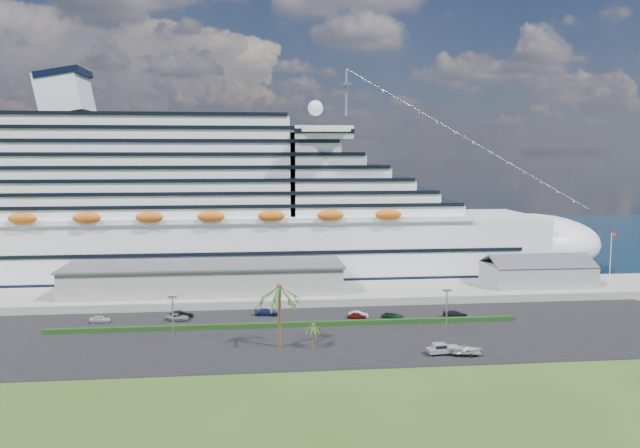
{
  "coord_description": "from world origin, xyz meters",
  "views": [
    {
      "loc": [
        -14.03,
        -97.74,
        32.58
      ],
      "look_at": [
        -0.42,
        30.0,
        17.85
      ],
      "focal_mm": 35.0,
      "sensor_mm": 36.0,
      "label": 1
    }
  ],
  "objects": [
    {
      "name": "boat_trailer",
      "position": [
        19.62,
        -3.78,
        1.21
      ],
      "size": [
        5.93,
        4.36,
        1.64
      ],
      "color": "gray",
      "rests_on": "asphalt_lot"
    },
    {
      "name": "parked_car_0",
      "position": [
        -43.69,
        22.86,
        0.79
      ],
      "size": [
        3.93,
        1.59,
        1.34
      ],
      "primitive_type": "imported",
      "rotation": [
        0.0,
        0.0,
        1.57
      ],
      "color": "silver",
      "rests_on": "asphalt_lot"
    },
    {
      "name": "parked_car_5",
      "position": [
        6.21,
        20.92,
        0.77
      ],
      "size": [
        4.17,
        2.16,
        1.31
      ],
      "primitive_type": "imported",
      "rotation": [
        0.0,
        0.0,
        1.37
      ],
      "color": "silver",
      "rests_on": "asphalt_lot"
    },
    {
      "name": "lamp_post_left",
      "position": [
        -28.0,
        8.0,
        5.34
      ],
      "size": [
        1.6,
        0.35,
        8.27
      ],
      "color": "gray",
      "rests_on": "asphalt_lot"
    },
    {
      "name": "parked_car_4",
      "position": [
        5.91,
        20.64,
        0.77
      ],
      "size": [
        3.89,
        1.7,
        1.3
      ],
      "primitive_type": "imported",
      "rotation": [
        0.0,
        0.0,
        1.53
      ],
      "color": "maroon",
      "rests_on": "asphalt_lot"
    },
    {
      "name": "port_shed",
      "position": [
        52.0,
        40.0,
        4.4
      ],
      "size": [
        24.0,
        12.31,
        7.37
      ],
      "color": "gray",
      "rests_on": "wharf"
    },
    {
      "name": "parked_car_7",
      "position": [
        25.38,
        19.3,
        0.83
      ],
      "size": [
        5.12,
        2.61,
        1.42
      ],
      "primitive_type": "imported",
      "rotation": [
        0.0,
        0.0,
        1.44
      ],
      "color": "black",
      "rests_on": "asphalt_lot"
    },
    {
      "name": "asphalt_lot",
      "position": [
        0.0,
        11.0,
        0.06
      ],
      "size": [
        140.0,
        38.0,
        0.12
      ],
      "primitive_type": "cube",
      "color": "black",
      "rests_on": "ground"
    },
    {
      "name": "palm_short",
      "position": [
        -4.5,
        2.5,
        3.67
      ],
      "size": [
        3.53,
        3.53,
        4.56
      ],
      "color": "#47301E",
      "rests_on": "ground"
    },
    {
      "name": "ground",
      "position": [
        0.0,
        0.0,
        0.0
      ],
      "size": [
        420.0,
        420.0,
        0.0
      ],
      "primitive_type": "plane",
      "color": "#344E1A",
      "rests_on": "ground"
    },
    {
      "name": "flagpole",
      "position": [
        70.04,
        40.0,
        8.27
      ],
      "size": [
        1.08,
        0.16,
        12.0
      ],
      "color": "silver",
      "rests_on": "wharf"
    },
    {
      "name": "water",
      "position": [
        0.0,
        130.0,
        0.01
      ],
      "size": [
        420.0,
        160.0,
        0.02
      ],
      "primitive_type": "cube",
      "color": "#0B1F32",
      "rests_on": "ground"
    },
    {
      "name": "wharf",
      "position": [
        0.0,
        40.0,
        0.9
      ],
      "size": [
        240.0,
        20.0,
        1.8
      ],
      "primitive_type": "cube",
      "color": "gray",
      "rests_on": "ground"
    },
    {
      "name": "cruise_ship",
      "position": [
        -21.53,
        64.0,
        16.69
      ],
      "size": [
        191.0,
        38.0,
        54.0
      ],
      "color": "silver",
      "rests_on": "ground"
    },
    {
      "name": "parked_car_6",
      "position": [
        12.86,
        19.43,
        0.74
      ],
      "size": [
        4.92,
        3.68,
        1.24
      ],
      "primitive_type": "imported",
      "rotation": [
        0.0,
        0.0,
        1.16
      ],
      "color": "black",
      "rests_on": "asphalt_lot"
    },
    {
      "name": "parked_car_3",
      "position": [
        -11.82,
        24.78,
        0.8
      ],
      "size": [
        4.93,
        2.59,
        1.36
      ],
      "primitive_type": "imported",
      "rotation": [
        0.0,
        0.0,
        1.42
      ],
      "color": "#152149",
      "rests_on": "asphalt_lot"
    },
    {
      "name": "hedge",
      "position": [
        -8.0,
        16.0,
        0.57
      ],
      "size": [
        88.0,
        1.1,
        0.9
      ],
      "primitive_type": "cube",
      "color": "black",
      "rests_on": "asphalt_lot"
    },
    {
      "name": "lamp_post_right",
      "position": [
        20.0,
        8.0,
        5.34
      ],
      "size": [
        1.6,
        0.35,
        8.27
      ],
      "color": "gray",
      "rests_on": "asphalt_lot"
    },
    {
      "name": "terminal_building",
      "position": [
        -25.0,
        40.0,
        5.01
      ],
      "size": [
        61.0,
        15.0,
        6.3
      ],
      "color": "gray",
      "rests_on": "wharf"
    },
    {
      "name": "parked_car_2",
      "position": [
        -29.11,
        22.76,
        0.77
      ],
      "size": [
        5.13,
        3.49,
        1.3
      ],
      "primitive_type": "imported",
      "rotation": [
        0.0,
        0.0,
        1.26
      ],
      "color": "gray",
      "rests_on": "asphalt_lot"
    },
    {
      "name": "palm_tall",
      "position": [
        -10.0,
        4.0,
        9.2
      ],
      "size": [
        8.82,
        8.82,
        11.13
      ],
      "color": "#47301E",
      "rests_on": "ground"
    },
    {
      "name": "pickup_truck",
      "position": [
        16.06,
        -2.67,
        1.11
      ],
      "size": [
        5.2,
        2.2,
        1.8
      ],
      "color": "black",
      "rests_on": "asphalt_lot"
    },
    {
      "name": "parked_car_1",
      "position": [
        -28.62,
        24.3,
        0.89
      ],
      "size": [
        4.96,
        3.1,
        1.54
      ],
      "primitive_type": "imported",
      "rotation": [
        0.0,
        0.0,
        1.91
      ],
      "color": "black",
      "rests_on": "asphalt_lot"
    }
  ]
}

